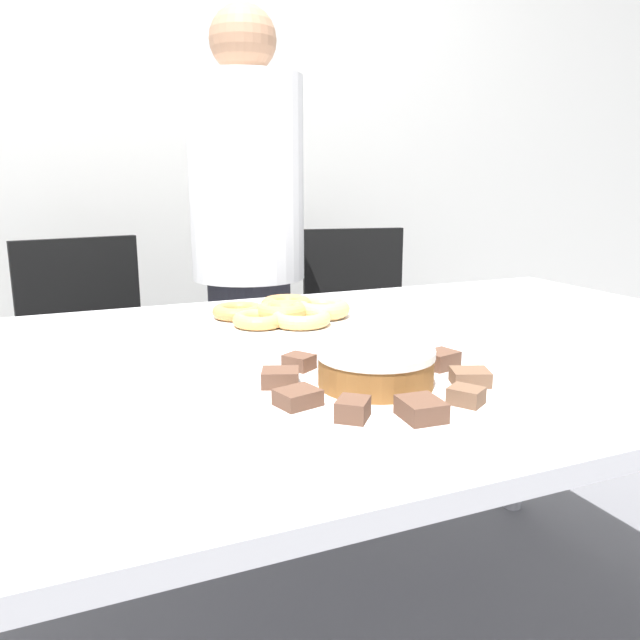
{
  "coord_description": "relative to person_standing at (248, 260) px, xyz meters",
  "views": [
    {
      "loc": [
        -0.49,
        -1.03,
        1.09
      ],
      "look_at": [
        -0.05,
        -0.01,
        0.84
      ],
      "focal_mm": 35.0,
      "sensor_mm": 36.0,
      "label": 1
    }
  ],
  "objects": [
    {
      "name": "wall_back",
      "position": [
        -0.09,
        0.76,
        0.46
      ],
      "size": [
        8.0,
        0.05,
        2.6
      ],
      "color": "silver",
      "rests_on": "ground_plane"
    },
    {
      "name": "table",
      "position": [
        -0.09,
        -0.89,
        -0.13
      ],
      "size": [
        1.87,
        1.1,
        0.78
      ],
      "color": "silver",
      "rests_on": "ground_plane"
    },
    {
      "name": "person_standing",
      "position": [
        0.0,
        0.0,
        0.0
      ],
      "size": [
        0.36,
        0.36,
        1.59
      ],
      "color": "#383842",
      "rests_on": "ground_plane"
    },
    {
      "name": "office_chair_left",
      "position": [
        -0.48,
        0.13,
        -0.41
      ],
      "size": [
        0.51,
        0.51,
        0.9
      ],
      "rotation": [
        0.0,
        0.0,
        0.18
      ],
      "color": "black",
      "rests_on": "ground_plane"
    },
    {
      "name": "office_chair_right",
      "position": [
        0.48,
        0.13,
        -0.41
      ],
      "size": [
        0.51,
        0.51,
        0.9
      ],
      "rotation": [
        0.0,
        0.0,
        -0.19
      ],
      "color": "black",
      "rests_on": "ground_plane"
    },
    {
      "name": "plate_cake",
      "position": [
        -0.15,
        -1.13,
        -0.05
      ],
      "size": [
        0.4,
        0.4,
        0.01
      ],
      "color": "white",
      "rests_on": "table"
    },
    {
      "name": "plate_donuts",
      "position": [
        -0.13,
        -0.66,
        -0.05
      ],
      "size": [
        0.34,
        0.34,
        0.01
      ],
      "color": "white",
      "rests_on": "table"
    },
    {
      "name": "frosted_cake",
      "position": [
        -0.15,
        -1.13,
        -0.02
      ],
      "size": [
        0.18,
        0.18,
        0.06
      ],
      "color": "brown",
      "rests_on": "plate_cake"
    },
    {
      "name": "lamington_0",
      "position": [
        -0.06,
        -1.02,
        -0.04
      ],
      "size": [
        0.08,
        0.08,
        0.02
      ],
      "rotation": [
        0.0,
        0.0,
        0.87
      ],
      "color": "brown",
      "rests_on": "plate_cake"
    },
    {
      "name": "lamington_1",
      "position": [
        -0.14,
        -0.99,
        -0.04
      ],
      "size": [
        0.04,
        0.05,
        0.02
      ],
      "rotation": [
        0.0,
        0.0,
        1.5
      ],
      "color": "brown",
      "rests_on": "plate_cake"
    },
    {
      "name": "lamington_2",
      "position": [
        -0.22,
        -1.01,
        -0.04
      ],
      "size": [
        0.06,
        0.06,
        0.02
      ],
      "rotation": [
        0.0,
        0.0,
        2.13
      ],
      "color": "brown",
      "rests_on": "plate_cake"
    },
    {
      "name": "lamington_3",
      "position": [
        -0.28,
        -1.08,
        -0.04
      ],
      "size": [
        0.07,
        0.06,
        0.02
      ],
      "rotation": [
        0.0,
        0.0,
        2.76
      ],
      "color": "brown",
      "rests_on": "plate_cake"
    },
    {
      "name": "lamington_4",
      "position": [
        -0.29,
        -1.17,
        -0.04
      ],
      "size": [
        0.06,
        0.06,
        0.02
      ],
      "rotation": [
        0.0,
        0.0,
        3.39
      ],
      "color": "brown",
      "rests_on": "plate_cake"
    },
    {
      "name": "lamington_5",
      "position": [
        -0.24,
        -1.24,
        -0.04
      ],
      "size": [
        0.06,
        0.06,
        0.03
      ],
      "rotation": [
        0.0,
        0.0,
        4.01
      ],
      "color": "brown",
      "rests_on": "plate_cake"
    },
    {
      "name": "lamington_6",
      "position": [
        -0.16,
        -1.27,
        -0.04
      ],
      "size": [
        0.05,
        0.06,
        0.03
      ],
      "rotation": [
        0.0,
        0.0,
        4.64
      ],
      "color": "brown",
      "rests_on": "plate_cake"
    },
    {
      "name": "lamington_7",
      "position": [
        -0.07,
        -1.25,
        -0.04
      ],
      "size": [
        0.06,
        0.06,
        0.02
      ],
      "rotation": [
        0.0,
        0.0,
        5.27
      ],
      "color": "brown",
      "rests_on": "plate_cake"
    },
    {
      "name": "lamington_8",
      "position": [
        -0.02,
        -1.18,
        -0.04
      ],
      "size": [
        0.07,
        0.06,
        0.02
      ],
      "rotation": [
        0.0,
        0.0,
        5.9
      ],
      "color": "brown",
      "rests_on": "plate_cake"
    },
    {
      "name": "lamington_9",
      "position": [
        -0.01,
        -1.1,
        -0.03
      ],
      "size": [
        0.06,
        0.06,
        0.03
      ],
      "rotation": [
        0.0,
        0.0,
        6.53
      ],
      "color": "brown",
      "rests_on": "plate_cake"
    },
    {
      "name": "donut_0",
      "position": [
        -0.13,
        -0.66,
        -0.03
      ],
      "size": [
        0.12,
        0.12,
        0.04
      ],
      "color": "#D18E4C",
      "rests_on": "plate_donuts"
    },
    {
      "name": "donut_1",
      "position": [
        -0.19,
        -0.7,
        -0.03
      ],
      "size": [
        0.11,
        0.11,
        0.03
      ],
      "color": "tan",
      "rests_on": "plate_donuts"
    },
    {
      "name": "donut_2",
      "position": [
        -0.11,
        -0.72,
        -0.03
      ],
      "size": [
        0.13,
        0.13,
        0.03
      ],
      "color": "#E5AD66",
      "rests_on": "plate_donuts"
    },
    {
      "name": "donut_3",
      "position": [
        -0.03,
        -0.67,
        -0.03
      ],
      "size": [
        0.13,
        0.13,
        0.04
      ],
      "color": "#E5AD66",
      "rests_on": "plate_donuts"
    },
    {
      "name": "donut_4",
      "position": [
        -0.1,
        -0.61,
        -0.03
      ],
      "size": [
        0.12,
        0.12,
        0.04
      ],
      "color": "#C68447",
      "rests_on": "plate_donuts"
    },
    {
      "name": "donut_5",
      "position": [
        -0.21,
        -0.6,
        -0.03
      ],
      "size": [
        0.12,
        0.12,
        0.03
      ],
      "color": "#C68447",
      "rests_on": "plate_donuts"
    },
    {
      "name": "napkin",
      "position": [
        0.51,
        -0.82,
        -0.06
      ],
      "size": [
        0.13,
        0.11,
        0.01
      ],
      "color": "white",
      "rests_on": "table"
    }
  ]
}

